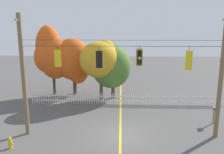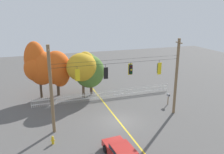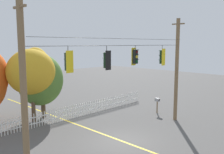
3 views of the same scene
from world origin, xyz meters
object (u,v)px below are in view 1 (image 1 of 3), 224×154
(traffic_signal_eastbound_side, at_px, (58,58))
(autumn_maple_mid, at_px, (74,60))
(autumn_oak_far_east, at_px, (102,60))
(autumn_maple_far_west, at_px, (111,66))
(traffic_signal_northbound_secondary, at_px, (99,59))
(fire_hydrant, at_px, (10,143))
(traffic_signal_northbound_primary, at_px, (188,60))
(traffic_signal_westbound_side, at_px, (139,58))
(roadside_mailbox, at_px, (214,110))
(autumn_maple_near_fence, at_px, (51,55))

(traffic_signal_eastbound_side, distance_m, autumn_maple_mid, 10.03)
(autumn_oak_far_east, height_order, autumn_maple_far_west, autumn_oak_far_east)
(traffic_signal_northbound_secondary, relative_size, fire_hydrant, 1.89)
(autumn_maple_far_west, bearing_deg, traffic_signal_northbound_primary, -58.03)
(traffic_signal_westbound_side, xyz_separation_m, autumn_maple_mid, (-6.23, 9.83, -1.76))
(traffic_signal_westbound_side, bearing_deg, traffic_signal_northbound_primary, -0.35)
(autumn_maple_far_west, bearing_deg, traffic_signal_westbound_side, -75.61)
(autumn_maple_mid, xyz_separation_m, autumn_oak_far_east, (3.09, -1.86, 0.30))
(autumn_maple_far_west, bearing_deg, autumn_oak_far_east, -145.19)
(traffic_signal_northbound_primary, distance_m, roadside_mailbox, 5.57)
(traffic_signal_northbound_primary, height_order, autumn_maple_mid, traffic_signal_northbound_primary)
(traffic_signal_northbound_secondary, bearing_deg, autumn_maple_mid, 110.05)
(traffic_signal_eastbound_side, bearing_deg, traffic_signal_northbound_primary, -0.01)
(fire_hydrant, bearing_deg, traffic_signal_northbound_primary, 10.45)
(autumn_maple_mid, distance_m, autumn_maple_far_west, 4.21)
(traffic_signal_eastbound_side, bearing_deg, autumn_maple_near_fence, 108.49)
(autumn_maple_near_fence, distance_m, autumn_maple_mid, 2.42)
(traffic_signal_northbound_secondary, height_order, fire_hydrant, traffic_signal_northbound_secondary)
(traffic_signal_eastbound_side, xyz_separation_m, autumn_maple_mid, (-0.86, 9.85, -1.70))
(fire_hydrant, bearing_deg, autumn_maple_near_fence, 92.00)
(autumn_maple_near_fence, xyz_separation_m, autumn_maple_mid, (2.31, 0.37, -0.62))
(traffic_signal_eastbound_side, height_order, autumn_maple_near_fence, autumn_maple_near_fence)
(traffic_signal_westbound_side, height_order, autumn_maple_mid, traffic_signal_westbound_side)
(traffic_signal_northbound_primary, bearing_deg, autumn_maple_mid, 133.67)
(autumn_maple_mid, height_order, fire_hydrant, autumn_maple_mid)
(fire_hydrant, bearing_deg, autumn_oak_far_east, 63.63)
(traffic_signal_northbound_secondary, distance_m, autumn_maple_far_west, 8.87)
(traffic_signal_eastbound_side, distance_m, autumn_oak_far_east, 8.42)
(traffic_signal_northbound_primary, relative_size, autumn_oak_far_east, 0.25)
(autumn_maple_mid, relative_size, autumn_maple_far_west, 1.07)
(traffic_signal_westbound_side, xyz_separation_m, roadside_mailbox, (6.03, 2.24, -4.37))
(traffic_signal_northbound_primary, xyz_separation_m, autumn_maple_mid, (-9.40, 9.85, -1.61))
(autumn_maple_near_fence, bearing_deg, autumn_maple_far_west, -7.63)
(traffic_signal_eastbound_side, height_order, traffic_signal_northbound_primary, same)
(traffic_signal_northbound_secondary, xyz_separation_m, autumn_maple_near_fence, (-5.90, 9.48, -1.02))
(roadside_mailbox, bearing_deg, autumn_maple_mid, 148.23)
(traffic_signal_westbound_side, bearing_deg, traffic_signal_northbound_secondary, -179.60)
(traffic_signal_northbound_secondary, distance_m, autumn_maple_mid, 10.61)
(traffic_signal_westbound_side, xyz_separation_m, autumn_maple_far_west, (-2.21, 8.61, -2.09))
(traffic_signal_northbound_primary, relative_size, roadside_mailbox, 1.07)
(autumn_oak_far_east, bearing_deg, autumn_maple_mid, 148.99)
(traffic_signal_eastbound_side, height_order, autumn_oak_far_east, traffic_signal_eastbound_side)
(autumn_maple_far_west, relative_size, fire_hydrant, 7.62)
(traffic_signal_northbound_primary, relative_size, fire_hydrant, 2.00)
(traffic_signal_eastbound_side, height_order, roadside_mailbox, traffic_signal_eastbound_side)
(traffic_signal_northbound_primary, height_order, autumn_maple_near_fence, autumn_maple_near_fence)
(traffic_signal_eastbound_side, height_order, autumn_maple_mid, traffic_signal_eastbound_side)
(autumn_maple_mid, bearing_deg, fire_hydrant, -99.06)
(traffic_signal_eastbound_side, xyz_separation_m, roadside_mailbox, (11.39, 2.26, -4.31))
(traffic_signal_northbound_primary, distance_m, autumn_maple_mid, 13.71)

